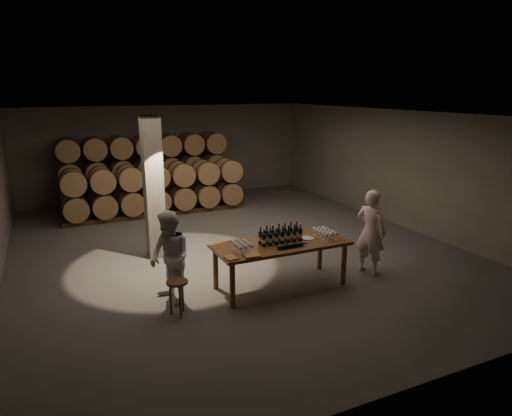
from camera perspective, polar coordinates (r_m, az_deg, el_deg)
name	(u,v)px	position (r m, az deg, el deg)	size (l,w,h in m)	color
room	(153,188)	(10.45, -12.69, 2.43)	(12.00, 12.00, 12.00)	#54514F
tasting_table	(281,248)	(8.80, 3.11, -4.99)	(2.60, 1.10, 0.90)	brown
barrel_stack_back	(146,169)	(15.50, -13.61, 4.79)	(5.48, 0.95, 2.31)	#50321B
barrel_stack_front	(156,188)	(14.22, -12.38, 2.47)	(5.48, 0.95, 1.57)	#50321B
bottle_cluster	(281,236)	(8.74, 3.09, -3.53)	(0.87, 0.24, 0.35)	black
lying_bottles	(291,246)	(8.48, 4.35, -4.73)	(0.62, 0.08, 0.08)	black
glass_cluster_left	(242,244)	(8.31, -1.72, -4.58)	(0.30, 0.41, 0.16)	silver
glass_cluster_right	(325,232)	(9.12, 8.61, -2.94)	(0.30, 0.52, 0.17)	silver
plate	(307,238)	(9.04, 6.44, -3.77)	(0.26, 0.26, 0.01)	silver
notebook_near	(252,256)	(8.05, -0.52, -5.97)	(0.27, 0.21, 0.03)	#9C6D38
notebook_corner	(231,258)	(7.98, -3.18, -6.22)	(0.20, 0.25, 0.02)	#9C6D38
pen	(255,256)	(8.07, -0.08, -6.00)	(0.01, 0.01, 0.15)	black
stool	(177,287)	(7.94, -9.81, -9.70)	(0.37, 0.37, 0.62)	#50321B
person_man	(371,232)	(9.73, 14.13, -2.90)	(0.65, 0.43, 1.78)	white
person_woman	(170,258)	(8.28, -10.70, -6.16)	(0.82, 0.64, 1.69)	silver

